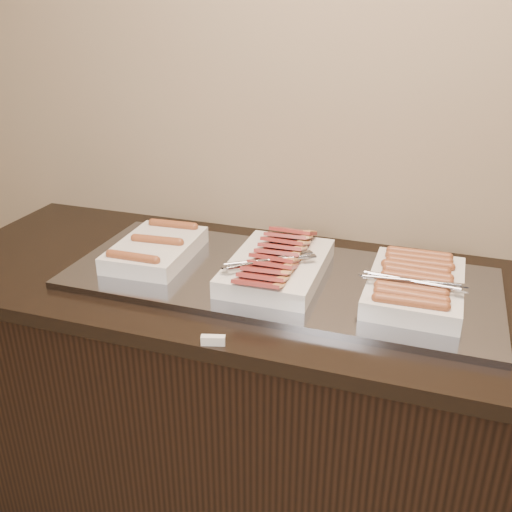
{
  "coord_description": "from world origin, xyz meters",
  "views": [
    {
      "loc": [
        0.42,
        0.74,
        1.63
      ],
      "look_at": [
        -0.05,
        2.13,
        0.97
      ],
      "focal_mm": 40.0,
      "sensor_mm": 36.0,
      "label": 1
    }
  ],
  "objects": [
    {
      "name": "counter",
      "position": [
        0.0,
        2.13,
        0.45
      ],
      "size": [
        2.06,
        0.76,
        0.9
      ],
      "color": "black",
      "rests_on": "ground"
    },
    {
      "name": "label_holder",
      "position": [
        -0.03,
        1.77,
        0.91
      ],
      "size": [
        0.06,
        0.03,
        0.02
      ],
      "primitive_type": "cube",
      "rotation": [
        0.0,
        0.0,
        0.28
      ],
      "color": "silver",
      "rests_on": "counter"
    },
    {
      "name": "warming_tray",
      "position": [
        0.02,
        2.13,
        0.91
      ],
      "size": [
        1.2,
        0.5,
        0.02
      ],
      "primitive_type": "cube",
      "color": "gray",
      "rests_on": "counter"
    },
    {
      "name": "dish_center",
      "position": [
        0.01,
        2.13,
        0.95
      ],
      "size": [
        0.26,
        0.4,
        0.1
      ],
      "rotation": [
        0.0,
        0.0,
        0.01
      ],
      "color": "silver",
      "rests_on": "warming_tray"
    },
    {
      "name": "dish_left",
      "position": [
        -0.37,
        2.13,
        0.95
      ],
      "size": [
        0.23,
        0.33,
        0.07
      ],
      "rotation": [
        0.0,
        0.0,
        0.05
      ],
      "color": "silver",
      "rests_on": "warming_tray"
    },
    {
      "name": "dish_right",
      "position": [
        0.39,
        2.13,
        0.95
      ],
      "size": [
        0.26,
        0.36,
        0.08
      ],
      "rotation": [
        0.0,
        0.0,
        -0.01
      ],
      "color": "silver",
      "rests_on": "warming_tray"
    }
  ]
}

